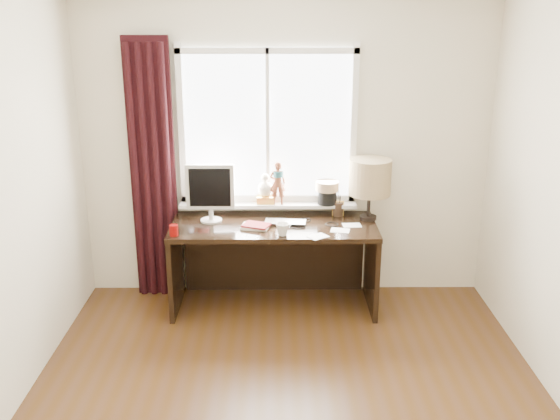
{
  "coord_description": "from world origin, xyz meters",
  "views": [
    {
      "loc": [
        -0.07,
        -3.23,
        2.48
      ],
      "look_at": [
        -0.05,
        1.25,
        1.0
      ],
      "focal_mm": 40.0,
      "sensor_mm": 36.0,
      "label": 1
    }
  ],
  "objects_px": {
    "laptop": "(286,222)",
    "desk": "(274,247)",
    "red_cup": "(174,230)",
    "table_lamp": "(370,178)",
    "monitor": "(210,189)",
    "mug": "(282,229)"
  },
  "relations": [
    {
      "from": "laptop",
      "to": "mug",
      "type": "distance_m",
      "value": 0.27
    },
    {
      "from": "laptop",
      "to": "mug",
      "type": "relative_size",
      "value": 3.22
    },
    {
      "from": "red_cup",
      "to": "table_lamp",
      "type": "height_order",
      "value": "table_lamp"
    },
    {
      "from": "mug",
      "to": "table_lamp",
      "type": "relative_size",
      "value": 0.2
    },
    {
      "from": "desk",
      "to": "monitor",
      "type": "relative_size",
      "value": 3.47
    },
    {
      "from": "laptop",
      "to": "table_lamp",
      "type": "xyz_separation_m",
      "value": [
        0.7,
        0.12,
        0.35
      ]
    },
    {
      "from": "red_cup",
      "to": "table_lamp",
      "type": "bearing_deg",
      "value": 13.74
    },
    {
      "from": "mug",
      "to": "table_lamp",
      "type": "xyz_separation_m",
      "value": [
        0.73,
        0.38,
        0.31
      ]
    },
    {
      "from": "laptop",
      "to": "mug",
      "type": "bearing_deg",
      "value": -89.76
    },
    {
      "from": "red_cup",
      "to": "monitor",
      "type": "xyz_separation_m",
      "value": [
        0.26,
        0.34,
        0.23
      ]
    },
    {
      "from": "laptop",
      "to": "desk",
      "type": "distance_m",
      "value": 0.29
    },
    {
      "from": "table_lamp",
      "to": "mug",
      "type": "bearing_deg",
      "value": -152.28
    },
    {
      "from": "desk",
      "to": "red_cup",
      "type": "bearing_deg",
      "value": -155.47
    },
    {
      "from": "desk",
      "to": "monitor",
      "type": "bearing_deg",
      "value": -178.12
    },
    {
      "from": "table_lamp",
      "to": "laptop",
      "type": "bearing_deg",
      "value": -170.41
    },
    {
      "from": "red_cup",
      "to": "table_lamp",
      "type": "distance_m",
      "value": 1.66
    },
    {
      "from": "laptop",
      "to": "red_cup",
      "type": "distance_m",
      "value": 0.92
    },
    {
      "from": "laptop",
      "to": "red_cup",
      "type": "xyz_separation_m",
      "value": [
        -0.88,
        -0.27,
        0.03
      ]
    },
    {
      "from": "red_cup",
      "to": "desk",
      "type": "xyz_separation_m",
      "value": [
        0.78,
        0.36,
        -0.29
      ]
    },
    {
      "from": "mug",
      "to": "desk",
      "type": "distance_m",
      "value": 0.47
    },
    {
      "from": "laptop",
      "to": "mug",
      "type": "height_order",
      "value": "mug"
    },
    {
      "from": "laptop",
      "to": "desk",
      "type": "relative_size",
      "value": 0.2
    }
  ]
}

